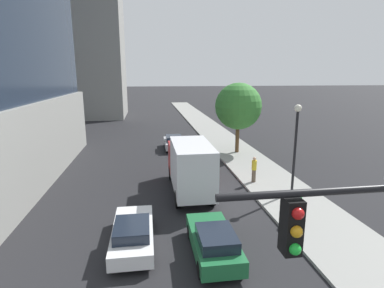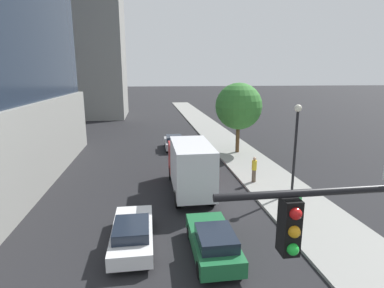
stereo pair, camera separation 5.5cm
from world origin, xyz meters
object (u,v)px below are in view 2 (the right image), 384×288
Objects in this scene: street_lamp at (296,136)px; pedestrian_yellow_shirt at (254,169)px; box_truck at (190,165)px; construction_building at (81,4)px; car_white at (132,233)px; street_tree at (239,106)px; car_silver at (174,142)px; car_green at (213,241)px; pedestrian_green_shirt at (298,204)px.

street_lamp reaches higher than pedestrian_yellow_shirt.
box_truck is at bearing -166.75° from pedestrian_yellow_shirt.
construction_building is 9.98× the size of car_white.
street_lamp is at bearing -54.50° from pedestrian_yellow_shirt.
street_tree is 0.94× the size of box_truck.
street_lamp reaches higher than car_silver.
car_silver is (-0.00, 19.22, 0.03)m from car_green.
construction_building is 46.03m from pedestrian_yellow_shirt.
street_tree is 11.47m from box_truck.
street_tree is (-0.43, 10.74, 0.73)m from street_lamp.
car_silver is at bearing -64.27° from construction_building.
box_truck is at bearing -71.51° from construction_building.
car_white is 18.27m from car_silver.
pedestrian_yellow_shirt is at bearing 13.25° from box_truck.
street_lamp is 1.32× the size of car_green.
street_lamp is 4.61m from pedestrian_green_shirt.
car_silver is (3.37, 17.96, 0.07)m from car_white.
pedestrian_yellow_shirt is at bearing -98.54° from street_tree.
box_truck is at bearing 90.00° from car_green.
box_truck is (-5.90, -9.47, -2.65)m from street_tree.
construction_building is 45.05m from box_truck.
construction_building is 51.84m from car_green.
street_tree reaches higher than street_lamp.
box_truck is (0.00, -12.08, 1.17)m from car_silver.
street_tree reaches higher than car_green.
car_silver is (-6.32, 13.35, -3.10)m from street_lamp.
street_tree is 3.71× the size of pedestrian_yellow_shirt.
street_lamp is at bearing 25.42° from car_white.
car_silver is at bearing 115.34° from street_lamp.
box_truck is at bearing -121.90° from street_tree.
construction_building is at bearing 115.73° from car_silver.
box_truck reaches higher than car_silver.
street_lamp reaches higher than car_white.
construction_building is 25.67× the size of pedestrian_yellow_shirt.
street_tree is (19.09, -30.00, -14.61)m from construction_building.
pedestrian_yellow_shirt is at bearing -67.12° from car_silver.
car_silver is 0.59× the size of box_truck.
car_silver reaches higher than car_green.
street_lamp is at bearing -64.66° from car_silver.
street_lamp is 1.22× the size of car_white.
car_silver is 12.14m from box_truck.
street_lamp reaches higher than pedestrian_green_shirt.
pedestrian_green_shirt is (5.00, -16.71, 0.23)m from car_silver.
car_green is 2.37× the size of pedestrian_yellow_shirt.
pedestrian_yellow_shirt reaches higher than car_silver.
pedestrian_green_shirt reaches higher than car_green.
pedestrian_green_shirt is at bearing -67.58° from construction_building.
construction_building is at bearing 105.81° from car_green.
pedestrian_yellow_shirt is (17.83, -38.38, -18.10)m from construction_building.
pedestrian_green_shirt is at bearing -86.38° from pedestrian_yellow_shirt.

